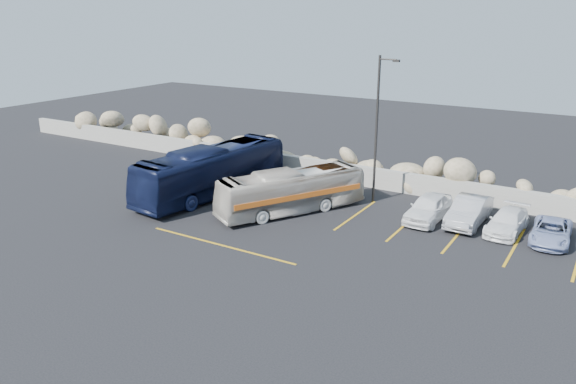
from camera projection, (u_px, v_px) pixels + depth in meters
The scene contains 11 objects.
ground at pixel (236, 251), 24.92m from camera, with size 90.00×90.00×0.00m, color black.
seawall at pixel (352, 174), 34.48m from camera, with size 60.00×0.40×1.20m, color gray.
riprap_pile at pixel (360, 159), 35.24m from camera, with size 54.00×2.80×2.60m, color #90815E, non-canonical shape.
parking_lines at pixel (382, 231), 27.14m from camera, with size 18.16×9.36×0.01m.
lamppost at pixel (378, 126), 30.05m from camera, with size 1.14×0.18×8.00m.
vintage_bus at pixel (291, 191), 29.47m from camera, with size 1.91×8.18×2.28m, color beige.
tour_coach at pixel (212, 171), 32.12m from camera, with size 2.40×10.26×2.86m, color #0F1633.
car_a at pixel (428, 208), 28.42m from camera, with size 1.56×3.89×1.32m, color white.
car_b at pixel (469, 211), 27.94m from camera, with size 1.43×4.10×1.35m, color #ACACB0.
car_c at pixel (507, 222), 26.92m from camera, with size 1.49×3.66×1.06m, color white.
car_d at pixel (551, 232), 25.79m from camera, with size 1.67×3.62×1.00m, color #8B9AC6.
Camera 1 is at (13.89, -18.34, 10.20)m, focal length 35.00 mm.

